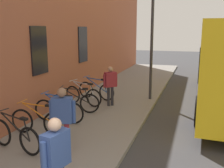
{
  "coord_description": "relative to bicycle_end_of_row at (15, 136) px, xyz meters",
  "views": [
    {
      "loc": [
        -2.08,
        -1.56,
        3.11
      ],
      "look_at": [
        4.61,
        0.63,
        1.62
      ],
      "focal_mm": 42.02,
      "sensor_mm": 36.0,
      "label": 1
    }
  ],
  "objects": [
    {
      "name": "ground",
      "position": [
        3.04,
        -3.62,
        -0.51
      ],
      "size": [
        60.0,
        60.0,
        0.0
      ],
      "primitive_type": "plane",
      "color": "#38383A"
    },
    {
      "name": "sidewalk_pavement",
      "position": [
        5.04,
        -0.87,
        -0.45
      ],
      "size": [
        24.0,
        3.5,
        0.12
      ],
      "primitive_type": "cube",
      "color": "gray",
      "rests_on": "ground"
    },
    {
      "name": "bicycle_end_of_row",
      "position": [
        0.0,
        0.0,
        0.0
      ],
      "size": [
        0.58,
        1.74,
        0.97
      ],
      "color": "black",
      "rests_on": "sidewalk_pavement"
    },
    {
      "name": "bicycle_under_window",
      "position": [
        1.05,
        0.03,
        0.0
      ],
      "size": [
        0.48,
        1.77,
        0.97
      ],
      "color": "black",
      "rests_on": "sidewalk_pavement"
    },
    {
      "name": "bicycle_far_end",
      "position": [
        2.15,
        -0.01,
        0.0
      ],
      "size": [
        0.48,
        1.77,
        0.97
      ],
      "color": "black",
      "rests_on": "sidewalk_pavement"
    },
    {
      "name": "bicycle_beside_lamp",
      "position": [
        3.19,
        -0.09,
        0.0
      ],
      "size": [
        0.61,
        1.73,
        0.97
      ],
      "color": "black",
      "rests_on": "sidewalk_pavement"
    },
    {
      "name": "bicycle_mid_rack",
      "position": [
        4.19,
        0.05,
        0.0
      ],
      "size": [
        0.58,
        1.74,
        0.97
      ],
      "color": "black",
      "rests_on": "sidewalk_pavement"
    },
    {
      "name": "bicycle_by_door",
      "position": [
        5.17,
        -0.12,
        0.0
      ],
      "size": [
        0.51,
        1.75,
        0.97
      ],
      "color": "black",
      "rests_on": "sidewalk_pavement"
    },
    {
      "name": "pedestrian_near_bus",
      "position": [
        4.46,
        -1.0,
        0.56
      ],
      "size": [
        0.47,
        0.48,
        1.56
      ],
      "color": "#26262D",
      "rests_on": "sidewalk_pavement"
    },
    {
      "name": "pedestrian_by_facade",
      "position": [
        -1.63,
        -2.12,
        0.61
      ],
      "size": [
        0.61,
        0.33,
        1.63
      ],
      "color": "#26262D",
      "rests_on": "sidewalk_pavement"
    },
    {
      "name": "pedestrian_crossing_street",
      "position": [
        0.2,
        -1.24,
        0.62
      ],
      "size": [
        0.36,
        0.61,
        1.65
      ],
      "color": "maroon",
      "rests_on": "sidewalk_pavement"
    },
    {
      "name": "street_lamp",
      "position": [
        5.95,
        -2.32,
        2.88
      ],
      "size": [
        0.28,
        0.28,
        5.57
      ],
      "color": "#333338",
      "rests_on": "sidewalk_pavement"
    }
  ]
}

